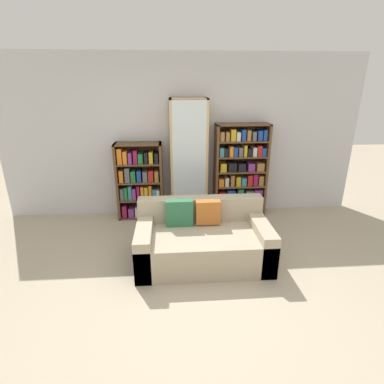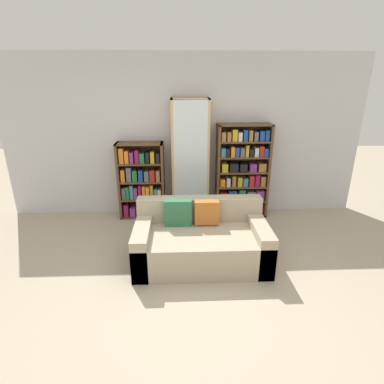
{
  "view_description": "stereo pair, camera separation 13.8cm",
  "coord_description": "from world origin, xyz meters",
  "views": [
    {
      "loc": [
        -0.22,
        -2.8,
        2.24
      ],
      "look_at": [
        0.09,
        1.34,
        0.71
      ],
      "focal_mm": 28.0,
      "sensor_mm": 36.0,
      "label": 1
    },
    {
      "loc": [
        -0.08,
        -2.81,
        2.24
      ],
      "look_at": [
        0.09,
        1.34,
        0.71
      ],
      "focal_mm": 28.0,
      "sensor_mm": 36.0,
      "label": 2
    }
  ],
  "objects": [
    {
      "name": "bookshelf_right",
      "position": [
        0.99,
        2.1,
        0.78
      ],
      "size": [
        0.89,
        0.32,
        1.6
      ],
      "color": "brown",
      "rests_on": "ground"
    },
    {
      "name": "wall_back",
      "position": [
        0.0,
        2.3,
        1.35
      ],
      "size": [
        6.08,
        0.06,
        2.7
      ],
      "color": "silver",
      "rests_on": "ground"
    },
    {
      "name": "display_cabinet",
      "position": [
        0.09,
        2.08,
        1.0
      ],
      "size": [
        0.61,
        0.36,
        2.01
      ],
      "color": "tan",
      "rests_on": "ground"
    },
    {
      "name": "ground_plane",
      "position": [
        0.0,
        0.0,
        0.0
      ],
      "size": [
        16.0,
        16.0,
        0.0
      ],
      "primitive_type": "plane",
      "color": "tan"
    },
    {
      "name": "bookshelf_left",
      "position": [
        -0.75,
        2.1,
        0.62
      ],
      "size": [
        0.77,
        0.32,
        1.31
      ],
      "color": "brown",
      "rests_on": "ground"
    },
    {
      "name": "couch",
      "position": [
        0.18,
        0.65,
        0.28
      ],
      "size": [
        1.7,
        0.95,
        0.79
      ],
      "color": "tan",
      "rests_on": "ground"
    },
    {
      "name": "wine_bottle",
      "position": [
        0.46,
        1.51,
        0.16
      ],
      "size": [
        0.07,
        0.07,
        0.38
      ],
      "color": "#192333",
      "rests_on": "ground"
    }
  ]
}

